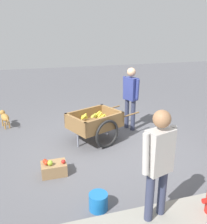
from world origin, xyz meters
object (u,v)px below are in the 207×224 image
object	(u,v)px
apple_crate	(54,168)
bystander_person	(159,160)
vendor_person	(131,93)
plastic_bucket	(98,202)
dog	(5,117)
fruit_cart	(95,123)

from	to	relation	value
apple_crate	bystander_person	size ratio (longest dim) A/B	0.27
vendor_person	apple_crate	xyz separation A→B (m)	(2.11, 1.61, -0.83)
bystander_person	plastic_bucket	bearing A→B (deg)	-36.62
vendor_person	plastic_bucket	xyz separation A→B (m)	(1.59, 2.71, -0.82)
vendor_person	plastic_bucket	world-z (taller)	vendor_person
dog	bystander_person	size ratio (longest dim) A/B	0.41
vendor_person	bystander_person	distance (m)	3.32
vendor_person	dog	xyz separation A→B (m)	(3.11, -1.07, -0.68)
fruit_cart	vendor_person	world-z (taller)	vendor_person
apple_crate	bystander_person	distance (m)	2.13
dog	plastic_bucket	bearing A→B (deg)	111.83
fruit_cart	bystander_person	distance (m)	2.78
vendor_person	bystander_person	bearing A→B (deg)	73.35
plastic_bucket	bystander_person	world-z (taller)	bystander_person
apple_crate	bystander_person	xyz separation A→B (m)	(-1.16, 1.58, 0.84)
dog	fruit_cart	bearing A→B (deg)	143.35
fruit_cart	plastic_bucket	distance (m)	2.33
fruit_cart	apple_crate	xyz separation A→B (m)	(1.07, 1.15, -0.31)
bystander_person	apple_crate	bearing A→B (deg)	-53.60
fruit_cart	vendor_person	distance (m)	1.25
dog	apple_crate	distance (m)	2.86
fruit_cart	apple_crate	world-z (taller)	fruit_cart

